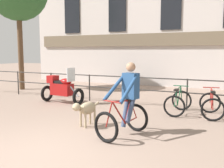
% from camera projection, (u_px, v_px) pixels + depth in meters
% --- Properties ---
extents(ground_plane, '(60.00, 60.00, 0.00)m').
position_uv_depth(ground_plane, '(36.00, 156.00, 4.92)').
color(ground_plane, gray).
extents(canal_railing, '(15.05, 0.05, 1.05)m').
position_uv_depth(canal_railing, '(134.00, 86.00, 9.49)').
color(canal_railing, '#2D2B28').
rests_on(canal_railing, ground_plane).
extents(cyclist_with_bike, '(0.97, 1.31, 1.70)m').
position_uv_depth(cyclist_with_bike, '(126.00, 103.00, 6.05)').
color(cyclist_with_bike, black).
rests_on(cyclist_with_bike, ground_plane).
extents(dog, '(0.42, 0.92, 0.67)m').
position_uv_depth(dog, '(86.00, 109.00, 6.77)').
color(dog, tan).
rests_on(dog, ground_plane).
extents(parked_motorcycle, '(1.72, 0.77, 1.35)m').
position_uv_depth(parked_motorcycle, '(62.00, 88.00, 9.88)').
color(parked_motorcycle, black).
rests_on(parked_motorcycle, ground_plane).
extents(parked_bicycle_near_lamp, '(0.68, 1.12, 0.86)m').
position_uv_depth(parked_bicycle_near_lamp, '(178.00, 102.00, 8.21)').
color(parked_bicycle_near_lamp, black).
rests_on(parked_bicycle_near_lamp, ground_plane).
extents(parked_bicycle_mid_left, '(0.83, 1.20, 0.86)m').
position_uv_depth(parked_bicycle_mid_left, '(211.00, 105.00, 7.79)').
color(parked_bicycle_mid_left, black).
rests_on(parked_bicycle_mid_left, ground_plane).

